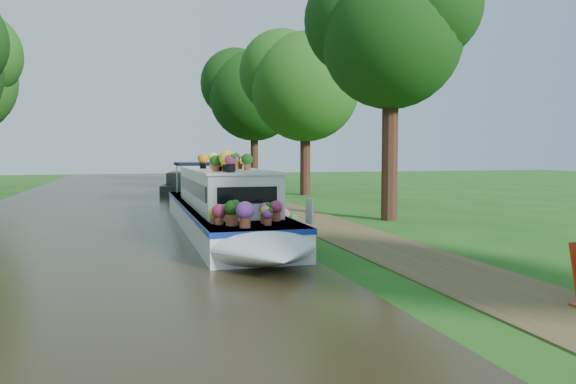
{
  "coord_description": "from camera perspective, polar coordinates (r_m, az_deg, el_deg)",
  "views": [
    {
      "loc": [
        -4.82,
        -14.73,
        2.34
      ],
      "look_at": [
        -0.81,
        -0.44,
        1.3
      ],
      "focal_mm": 35.0,
      "sensor_mm": 36.0,
      "label": 1
    }
  ],
  "objects": [
    {
      "name": "ground",
      "position": [
        15.67,
        2.44,
        -4.58
      ],
      "size": [
        100.0,
        100.0,
        0.0
      ],
      "primitive_type": "plane",
      "color": "#1B5014",
      "rests_on": "ground"
    },
    {
      "name": "canal_water",
      "position": [
        14.96,
        -20.07,
        -5.2
      ],
      "size": [
        10.0,
        100.0,
        0.02
      ],
      "primitive_type": "cube",
      "color": "black",
      "rests_on": "ground"
    },
    {
      "name": "towpath",
      "position": [
        16.08,
        6.52,
        -4.33
      ],
      "size": [
        2.2,
        100.0,
        0.03
      ],
      "primitive_type": "cube",
      "color": "brown",
      "rests_on": "ground"
    },
    {
      "name": "plant_boat",
      "position": [
        16.35,
        -6.55,
        -1.24
      ],
      "size": [
        2.29,
        13.52,
        2.28
      ],
      "color": "white",
      "rests_on": "canal_water"
    },
    {
      "name": "tree_near_overhang",
      "position": [
        20.22,
        10.34,
        16.11
      ],
      "size": [
        5.52,
        5.28,
        8.99
      ],
      "color": "black",
      "rests_on": "ground"
    },
    {
      "name": "tree_near_mid",
      "position": [
        31.5,
        1.7,
        11.48
      ],
      "size": [
        6.9,
        6.6,
        9.4
      ],
      "color": "black",
      "rests_on": "ground"
    },
    {
      "name": "tree_near_far",
      "position": [
        42.02,
        -3.51,
        10.43
      ],
      "size": [
        7.59,
        7.26,
        10.3
      ],
      "color": "black",
      "rests_on": "ground"
    },
    {
      "name": "second_boat",
      "position": [
        32.14,
        -10.68,
        0.67
      ],
      "size": [
        2.75,
        6.65,
        1.24
      ],
      "rotation": [
        0.0,
        0.0,
        -0.17
      ],
      "color": "black",
      "rests_on": "canal_water"
    },
    {
      "name": "pedestrian_pink",
      "position": [
        36.17,
        -5.7,
        1.61
      ],
      "size": [
        0.61,
        0.42,
        1.61
      ],
      "primitive_type": "imported",
      "rotation": [
        0.0,
        0.0,
        -0.06
      ],
      "color": "pink",
      "rests_on": "towpath"
    },
    {
      "name": "pedestrian_dark",
      "position": [
        36.47,
        -5.28,
        1.56
      ],
      "size": [
        0.76,
        0.6,
        1.53
      ],
      "primitive_type": "imported",
      "rotation": [
        0.0,
        0.0,
        -0.03
      ],
      "color": "black",
      "rests_on": "towpath"
    },
    {
      "name": "verge_plant",
      "position": [
        14.91,
        0.95,
        -4.23
      ],
      "size": [
        0.46,
        0.44,
        0.41
      ],
      "primitive_type": "imported",
      "rotation": [
        0.0,
        0.0,
        -0.4
      ],
      "color": "#1E6421",
      "rests_on": "ground"
    }
  ]
}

